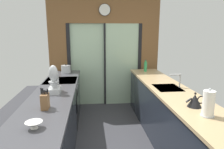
{
  "coord_description": "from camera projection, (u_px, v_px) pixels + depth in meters",
  "views": [
    {
      "loc": [
        -0.35,
        -2.5,
        1.82
      ],
      "look_at": [
        0.01,
        0.85,
        1.09
      ],
      "focal_mm": 32.37,
      "sensor_mm": 36.0,
      "label": 1
    }
  ],
  "objects": [
    {
      "name": "stand_mixer",
      "position": [
        54.0,
        82.0,
        2.97
      ],
      "size": [
        0.17,
        0.27,
        0.42
      ],
      "color": "#B7BABC",
      "rests_on": "left_counter_run"
    },
    {
      "name": "stock_pot",
      "position": [
        66.0,
        69.0,
        4.43
      ],
      "size": [
        0.21,
        0.21,
        0.19
      ],
      "color": "#B7BABC",
      "rests_on": "left_counter_run"
    },
    {
      "name": "mixing_bowl_far",
      "position": [
        34.0,
        125.0,
        1.89
      ],
      "size": [
        0.16,
        0.16,
        0.07
      ],
      "color": "silver",
      "rests_on": "left_counter_run"
    },
    {
      "name": "ground_plane",
      "position": [
        113.0,
        141.0,
        3.43
      ],
      "size": [
        5.04,
        7.6,
        0.02
      ],
      "primitive_type": "cube",
      "color": "#38383D"
    },
    {
      "name": "soap_bottle_far",
      "position": [
        145.0,
        66.0,
        4.58
      ],
      "size": [
        0.07,
        0.07,
        0.27
      ],
      "color": "#339E56",
      "rests_on": "right_counter_run"
    },
    {
      "name": "knife_block",
      "position": [
        45.0,
        101.0,
        2.37
      ],
      "size": [
        0.09,
        0.14,
        0.26
      ],
      "color": "brown",
      "rests_on": "left_counter_run"
    },
    {
      "name": "sink_faucet",
      "position": [
        178.0,
        78.0,
        3.26
      ],
      "size": [
        0.19,
        0.02,
        0.22
      ],
      "color": "#B7BABC",
      "rests_on": "right_counter_run"
    },
    {
      "name": "left_counter_run",
      "position": [
        51.0,
        131.0,
        2.78
      ],
      "size": [
        0.62,
        3.8,
        0.92
      ],
      "color": "#1E232D",
      "rests_on": "ground_plane"
    },
    {
      "name": "paper_towel_roll",
      "position": [
        208.0,
        104.0,
        2.15
      ],
      "size": [
        0.14,
        0.14,
        0.31
      ],
      "color": "#B7BABC",
      "rests_on": "right_counter_run"
    },
    {
      "name": "kettle",
      "position": [
        195.0,
        101.0,
        2.43
      ],
      "size": [
        0.25,
        0.17,
        0.18
      ],
      "color": "black",
      "rests_on": "right_counter_run"
    },
    {
      "name": "back_wall_unit",
      "position": [
        105.0,
        44.0,
        4.86
      ],
      "size": [
        2.64,
        0.12,
        2.7
      ],
      "color": "brown",
      "rests_on": "ground_plane"
    },
    {
      "name": "oven_range",
      "position": [
        62.0,
        104.0,
        3.87
      ],
      "size": [
        0.6,
        0.6,
        0.92
      ],
      "color": "black",
      "rests_on": "ground_plane"
    },
    {
      "name": "right_counter_run",
      "position": [
        173.0,
        120.0,
        3.14
      ],
      "size": [
        0.62,
        3.8,
        0.92
      ],
      "color": "#1E232D",
      "rests_on": "ground_plane"
    }
  ]
}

